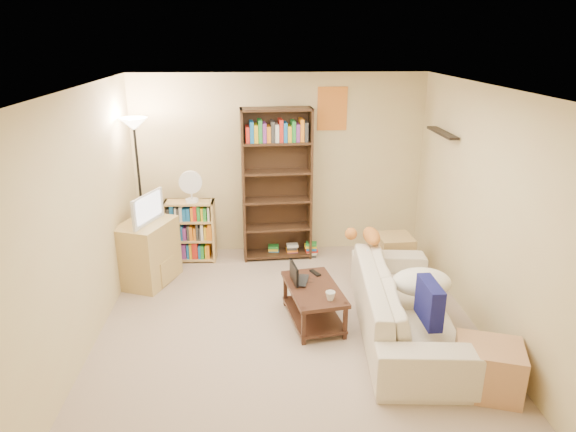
% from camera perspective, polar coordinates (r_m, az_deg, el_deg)
% --- Properties ---
extents(room, '(4.50, 4.54, 2.52)m').
position_cam_1_polar(room, '(4.91, 0.29, 3.69)').
color(room, tan).
rests_on(room, ground).
extents(sofa, '(2.42, 1.27, 0.66)m').
position_cam_1_polar(sofa, '(5.50, 12.85, -9.59)').
color(sofa, beige).
rests_on(sofa, ground).
extents(navy_pillow, '(0.14, 0.44, 0.39)m').
position_cam_1_polar(navy_pillow, '(4.96, 15.44, -9.23)').
color(navy_pillow, navy).
rests_on(navy_pillow, sofa).
extents(cream_blanket, '(0.61, 0.44, 0.26)m').
position_cam_1_polar(cream_blanket, '(5.47, 14.61, -7.10)').
color(cream_blanket, white).
rests_on(cream_blanket, sofa).
extents(tabby_cat, '(0.52, 0.22, 0.18)m').
position_cam_1_polar(tabby_cat, '(6.05, 8.86, -2.15)').
color(tabby_cat, '#C9702A').
rests_on(tabby_cat, sofa).
extents(coffee_table, '(0.66, 1.00, 0.41)m').
position_cam_1_polar(coffee_table, '(5.61, 2.86, -9.24)').
color(coffee_table, '#3C2217').
rests_on(coffee_table, ground).
extents(laptop, '(0.38, 0.33, 0.02)m').
position_cam_1_polar(laptop, '(5.64, 2.00, -7.24)').
color(laptop, black).
rests_on(laptop, coffee_table).
extents(laptop_screen, '(0.06, 0.31, 0.21)m').
position_cam_1_polar(laptop_screen, '(5.56, 0.67, -6.35)').
color(laptop_screen, white).
rests_on(laptop_screen, laptop).
extents(mug, '(0.19, 0.19, 0.09)m').
position_cam_1_polar(mug, '(5.28, 4.73, -8.84)').
color(mug, white).
rests_on(mug, coffee_table).
extents(tv_remote, '(0.12, 0.17, 0.02)m').
position_cam_1_polar(tv_remote, '(5.83, 3.03, -6.33)').
color(tv_remote, black).
rests_on(tv_remote, coffee_table).
extents(tv_stand, '(0.76, 0.88, 0.79)m').
position_cam_1_polar(tv_stand, '(6.65, -15.34, -3.92)').
color(tv_stand, tan).
rests_on(tv_stand, ground).
extents(television, '(0.70, 0.52, 0.37)m').
position_cam_1_polar(television, '(6.45, -15.80, 0.84)').
color(television, black).
rests_on(television, tv_stand).
extents(tall_bookshelf, '(0.95, 0.37, 2.08)m').
position_cam_1_polar(tall_bookshelf, '(6.91, -1.25, 3.83)').
color(tall_bookshelf, '#3B2716').
rests_on(tall_bookshelf, ground).
extents(short_bookshelf, '(0.67, 0.29, 0.85)m').
position_cam_1_polar(short_bookshelf, '(7.14, -10.76, -1.66)').
color(short_bookshelf, tan).
rests_on(short_bookshelf, ground).
extents(desk_fan, '(0.30, 0.17, 0.43)m').
position_cam_1_polar(desk_fan, '(6.88, -10.75, 3.35)').
color(desk_fan, white).
rests_on(desk_fan, short_bookshelf).
extents(floor_lamp, '(0.34, 0.34, 2.01)m').
position_cam_1_polar(floor_lamp, '(6.66, -16.51, 6.95)').
color(floor_lamp, black).
rests_on(floor_lamp, ground).
extents(side_table, '(0.46, 0.46, 0.49)m').
position_cam_1_polar(side_table, '(6.90, 11.71, -4.11)').
color(side_table, tan).
rests_on(side_table, ground).
extents(end_cabinet, '(0.67, 0.61, 0.46)m').
position_cam_1_polar(end_cabinet, '(4.95, 21.35, -15.52)').
color(end_cabinet, tan).
rests_on(end_cabinet, ground).
extents(book_stacks, '(0.69, 0.22, 0.21)m').
position_cam_1_polar(book_stacks, '(7.26, 0.75, -3.79)').
color(book_stacks, red).
rests_on(book_stacks, ground).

